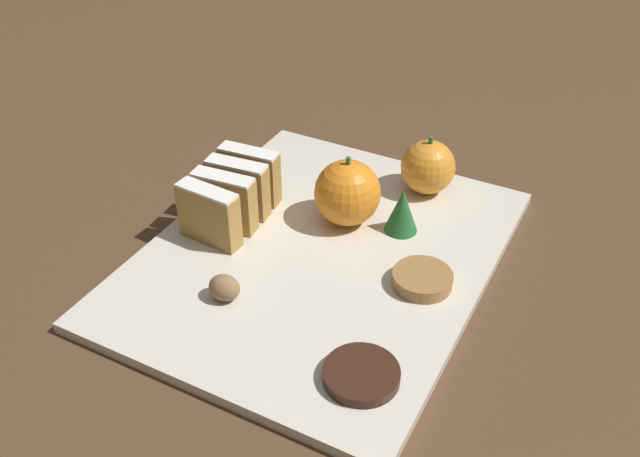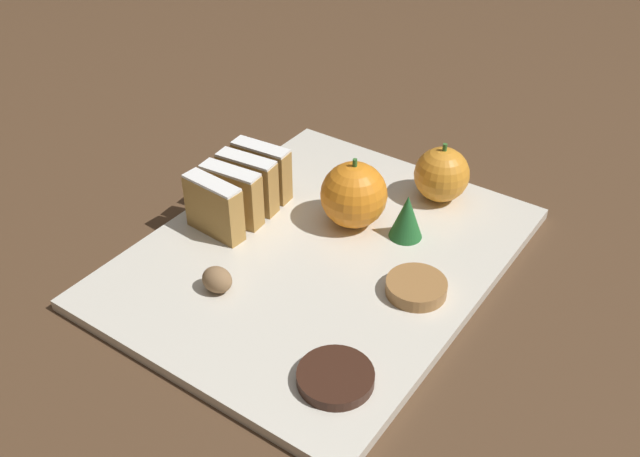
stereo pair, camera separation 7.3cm
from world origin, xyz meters
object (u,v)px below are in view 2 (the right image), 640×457
object	(u,v)px
orange_near	(442,174)
orange_far	(352,194)
walnut	(217,280)
chocolate_cookie	(335,377)

from	to	relation	value
orange_near	orange_far	world-z (taller)	orange_far
orange_near	orange_far	bearing A→B (deg)	-120.29
walnut	orange_near	bearing A→B (deg)	69.11
walnut	chocolate_cookie	size ratio (longest dim) A/B	0.47
orange_far	walnut	distance (m)	0.18
orange_near	chocolate_cookie	size ratio (longest dim) A/B	1.07
orange_far	orange_near	bearing A→B (deg)	59.71
chocolate_cookie	orange_far	bearing A→B (deg)	119.51
orange_near	walnut	world-z (taller)	orange_near
orange_near	walnut	distance (m)	0.29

